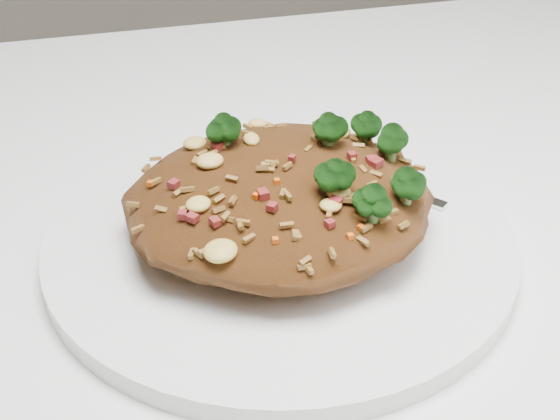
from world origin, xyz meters
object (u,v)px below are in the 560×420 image
Objects in this scene: dining_table at (210,365)px; plate at (280,239)px; fried_rice at (282,188)px; fork at (348,173)px.

dining_table is 0.11m from plate.
plate is 0.04m from fried_rice.
fried_rice is at bearing -89.65° from fork.
fried_rice reaches higher than plate.
fork is (0.11, 0.05, 0.11)m from dining_table.
fork is (0.06, 0.05, 0.01)m from plate.
plate is at bearing 174.49° from fried_rice.
dining_table is 0.16m from fork.
fork reaches higher than dining_table.
fork is at bearing 39.53° from plate.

